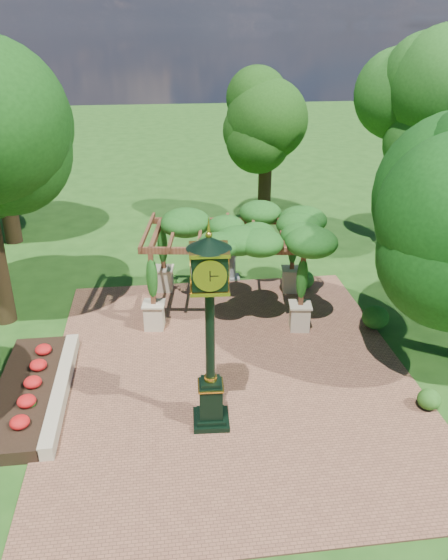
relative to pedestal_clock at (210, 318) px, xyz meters
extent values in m
plane|color=#1E4714|center=(0.77, 1.11, -2.99)|extent=(120.00, 120.00, 0.00)
cube|color=brown|center=(0.77, 2.11, -2.97)|extent=(10.00, 12.00, 0.04)
cube|color=#C6B793|center=(-3.83, 1.61, -2.79)|extent=(0.35, 5.00, 0.40)
cube|color=red|center=(-4.73, 1.61, -2.81)|extent=(1.50, 5.00, 0.36)
cube|color=black|center=(0.00, 0.00, -2.88)|extent=(0.92, 0.92, 0.13)
cube|color=black|center=(0.00, 0.00, -2.29)|extent=(0.58, 0.58, 0.98)
cube|color=gold|center=(0.00, 0.00, -1.85)|extent=(0.65, 0.65, 0.04)
cylinder|color=black|center=(0.00, 0.00, -0.43)|extent=(0.23, 0.23, 2.52)
cube|color=black|center=(0.00, 0.00, 1.21)|extent=(0.81, 0.81, 0.77)
cylinder|color=beige|center=(-0.02, -0.39, 1.21)|extent=(0.66, 0.07, 0.66)
cone|color=black|center=(0.00, 0.00, 1.81)|extent=(1.04, 1.04, 0.27)
sphere|color=gold|center=(0.00, 0.00, 1.97)|extent=(0.15, 0.15, 0.15)
cube|color=beige|center=(-1.33, 4.87, -2.53)|extent=(0.69, 0.69, 0.84)
cube|color=brown|center=(-1.33, 4.87, -1.20)|extent=(0.17, 0.17, 1.73)
cube|color=beige|center=(3.30, 4.22, -2.53)|extent=(0.69, 0.69, 0.84)
cube|color=brown|center=(3.30, 4.22, -1.20)|extent=(0.17, 0.17, 1.73)
cube|color=beige|center=(-0.94, 7.65, -2.53)|extent=(0.69, 0.69, 0.84)
cube|color=brown|center=(-0.94, 7.65, -1.20)|extent=(0.17, 0.17, 1.73)
cube|color=beige|center=(3.69, 7.00, -2.53)|extent=(0.69, 0.69, 0.84)
cube|color=brown|center=(3.69, 7.00, -1.20)|extent=(0.17, 0.17, 1.73)
cube|color=brown|center=(0.98, 4.55, -0.26)|extent=(5.39, 0.88, 0.21)
cube|color=brown|center=(1.37, 7.32, -0.26)|extent=(5.39, 0.88, 0.21)
ellipsoid|color=#1A4E16|center=(1.18, 5.93, 0.00)|extent=(5.83, 4.08, 0.93)
cube|color=gray|center=(1.67, 8.36, -2.93)|extent=(0.62, 0.62, 0.11)
cylinder|color=gray|center=(1.67, 8.36, -2.44)|extent=(0.32, 0.32, 0.98)
cylinder|color=gray|center=(1.67, 8.36, -1.93)|extent=(0.59, 0.59, 0.05)
ellipsoid|color=#275A19|center=(5.57, -0.14, -2.68)|extent=(0.61, 0.61, 0.53)
ellipsoid|color=#195116|center=(5.73, 3.96, -2.56)|extent=(1.01, 1.01, 0.77)
ellipsoid|color=#205D1B|center=(4.20, 7.14, -2.60)|extent=(0.91, 0.91, 0.69)
cylinder|color=black|center=(-7.62, 13.59, -1.21)|extent=(0.74, 0.74, 3.56)
cylinder|color=#372616|center=(4.12, 14.58, -1.57)|extent=(0.63, 0.63, 2.83)
ellipsoid|color=#183D0F|center=(4.12, 14.58, 2.08)|extent=(3.50, 3.50, 4.47)
cylinder|color=black|center=(9.80, 10.08, -1.26)|extent=(0.69, 0.69, 3.46)
ellipsoid|color=#205418|center=(9.80, 10.08, 3.21)|extent=(4.05, 4.05, 5.47)
camera|label=1|loc=(-1.02, -10.70, 5.95)|focal=35.00mm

